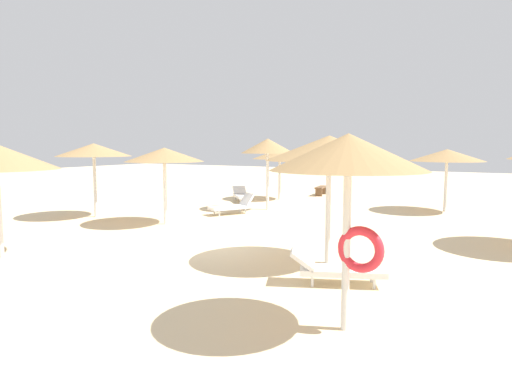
{
  "coord_description": "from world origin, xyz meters",
  "views": [
    {
      "loc": [
        7.56,
        -10.24,
        2.81
      ],
      "look_at": [
        0.0,
        3.0,
        1.2
      ],
      "focal_mm": 31.65,
      "sensor_mm": 36.0,
      "label": 1
    }
  ],
  "objects_px": {
    "lounger_0": "(336,269)",
    "parasol_2": "(280,154)",
    "parasol_0": "(329,148)",
    "lounger_2": "(242,195)",
    "bench_0": "(321,189)",
    "lounger_3": "(233,206)",
    "parasol_6": "(164,155)",
    "parasol_3": "(268,146)",
    "parasol_4": "(94,150)",
    "parasol_8": "(447,155)",
    "parasol_7": "(349,155)"
  },
  "relations": [
    {
      "from": "lounger_0",
      "to": "parasol_2",
      "type": "bearing_deg",
      "value": 121.3
    },
    {
      "from": "lounger_3",
      "to": "bench_0",
      "type": "bearing_deg",
      "value": 86.06
    },
    {
      "from": "parasol_0",
      "to": "parasol_8",
      "type": "height_order",
      "value": "parasol_0"
    },
    {
      "from": "lounger_0",
      "to": "parasol_4",
      "type": "bearing_deg",
      "value": 162.31
    },
    {
      "from": "lounger_3",
      "to": "parasol_7",
      "type": "bearing_deg",
      "value": -49.01
    },
    {
      "from": "parasol_2",
      "to": "parasol_4",
      "type": "xyz_separation_m",
      "value": [
        -3.66,
        -8.63,
        0.27
      ]
    },
    {
      "from": "parasol_7",
      "to": "parasol_8",
      "type": "relative_size",
      "value": 0.98
    },
    {
      "from": "parasol_0",
      "to": "parasol_6",
      "type": "relative_size",
      "value": 1.09
    },
    {
      "from": "lounger_3",
      "to": "lounger_2",
      "type": "bearing_deg",
      "value": 116.51
    },
    {
      "from": "parasol_6",
      "to": "parasol_2",
      "type": "bearing_deg",
      "value": 88.62
    },
    {
      "from": "parasol_3",
      "to": "lounger_0",
      "type": "relative_size",
      "value": 1.53
    },
    {
      "from": "lounger_3",
      "to": "lounger_0",
      "type": "bearing_deg",
      "value": -44.94
    },
    {
      "from": "parasol_3",
      "to": "bench_0",
      "type": "distance_m",
      "value": 6.8
    },
    {
      "from": "parasol_6",
      "to": "parasol_7",
      "type": "bearing_deg",
      "value": -33.81
    },
    {
      "from": "parasol_6",
      "to": "lounger_2",
      "type": "distance_m",
      "value": 7.22
    },
    {
      "from": "parasol_7",
      "to": "lounger_2",
      "type": "relative_size",
      "value": 1.62
    },
    {
      "from": "parasol_6",
      "to": "lounger_3",
      "type": "xyz_separation_m",
      "value": [
        0.81,
        3.15,
        -2.12
      ]
    },
    {
      "from": "parasol_6",
      "to": "parasol_7",
      "type": "relative_size",
      "value": 0.93
    },
    {
      "from": "parasol_2",
      "to": "lounger_3",
      "type": "bearing_deg",
      "value": -83.61
    },
    {
      "from": "parasol_7",
      "to": "lounger_2",
      "type": "height_order",
      "value": "parasol_7"
    },
    {
      "from": "lounger_0",
      "to": "parasol_6",
      "type": "bearing_deg",
      "value": 154.52
    },
    {
      "from": "parasol_4",
      "to": "lounger_3",
      "type": "xyz_separation_m",
      "value": [
        4.26,
        3.25,
        -2.27
      ]
    },
    {
      "from": "parasol_3",
      "to": "parasol_6",
      "type": "bearing_deg",
      "value": -105.91
    },
    {
      "from": "parasol_0",
      "to": "lounger_3",
      "type": "distance_m",
      "value": 8.38
    },
    {
      "from": "parasol_2",
      "to": "lounger_3",
      "type": "distance_m",
      "value": 5.77
    },
    {
      "from": "parasol_7",
      "to": "parasol_3",
      "type": "bearing_deg",
      "value": 123.55
    },
    {
      "from": "parasol_4",
      "to": "bench_0",
      "type": "xyz_separation_m",
      "value": [
        4.82,
        11.44,
        -2.25
      ]
    },
    {
      "from": "parasol_4",
      "to": "parasol_3",
      "type": "bearing_deg",
      "value": 46.18
    },
    {
      "from": "parasol_0",
      "to": "parasol_2",
      "type": "distance_m",
      "value": 12.57
    },
    {
      "from": "lounger_0",
      "to": "lounger_2",
      "type": "height_order",
      "value": "lounger_2"
    },
    {
      "from": "parasol_2",
      "to": "parasol_8",
      "type": "distance_m",
      "value": 7.98
    },
    {
      "from": "lounger_0",
      "to": "lounger_3",
      "type": "distance_m",
      "value": 9.59
    },
    {
      "from": "parasol_8",
      "to": "parasol_0",
      "type": "bearing_deg",
      "value": -97.33
    },
    {
      "from": "parasol_4",
      "to": "lounger_2",
      "type": "xyz_separation_m",
      "value": [
        2.43,
        6.92,
        -2.28
      ]
    },
    {
      "from": "parasol_3",
      "to": "parasol_0",
      "type": "bearing_deg",
      "value": -52.58
    },
    {
      "from": "parasol_2",
      "to": "parasol_7",
      "type": "xyz_separation_m",
      "value": [
        8.28,
        -14.21,
        0.33
      ]
    },
    {
      "from": "lounger_3",
      "to": "parasol_0",
      "type": "bearing_deg",
      "value": -41.14
    },
    {
      "from": "parasol_0",
      "to": "lounger_0",
      "type": "bearing_deg",
      "value": -63.68
    },
    {
      "from": "parasol_2",
      "to": "parasol_3",
      "type": "relative_size",
      "value": 0.92
    },
    {
      "from": "parasol_0",
      "to": "parasol_8",
      "type": "bearing_deg",
      "value": 82.67
    },
    {
      "from": "parasol_0",
      "to": "parasol_4",
      "type": "bearing_deg",
      "value": 168.83
    },
    {
      "from": "lounger_2",
      "to": "bench_0",
      "type": "xyz_separation_m",
      "value": [
        2.39,
        4.52,
        0.03
      ]
    },
    {
      "from": "lounger_2",
      "to": "parasol_3",
      "type": "bearing_deg",
      "value": -37.09
    },
    {
      "from": "parasol_7",
      "to": "lounger_2",
      "type": "distance_m",
      "value": 15.88
    },
    {
      "from": "parasol_6",
      "to": "lounger_2",
      "type": "bearing_deg",
      "value": 98.52
    },
    {
      "from": "parasol_8",
      "to": "lounger_2",
      "type": "distance_m",
      "value": 9.52
    },
    {
      "from": "parasol_3",
      "to": "parasol_4",
      "type": "bearing_deg",
      "value": -133.82
    },
    {
      "from": "parasol_3",
      "to": "parasol_8",
      "type": "height_order",
      "value": "parasol_3"
    },
    {
      "from": "parasol_7",
      "to": "bench_0",
      "type": "xyz_separation_m",
      "value": [
        -7.12,
        17.03,
        -2.3
      ]
    },
    {
      "from": "parasol_7",
      "to": "lounger_3",
      "type": "height_order",
      "value": "parasol_7"
    }
  ]
}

